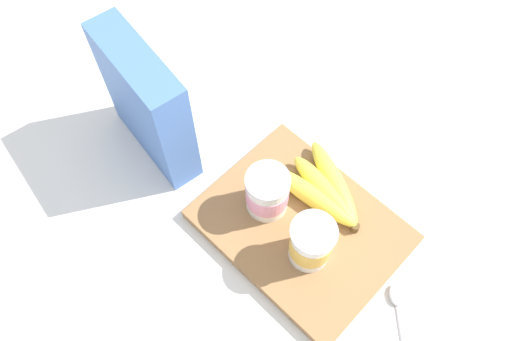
{
  "coord_description": "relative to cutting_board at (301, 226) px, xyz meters",
  "views": [
    {
      "loc": [
        -0.18,
        0.29,
        0.8
      ],
      "look_at": [
        0.11,
        0.0,
        0.07
      ],
      "focal_mm": 35.24,
      "sensor_mm": 36.0,
      "label": 1
    }
  ],
  "objects": [
    {
      "name": "yogurt_cup_front",
      "position": [
        -0.04,
        0.03,
        0.06
      ],
      "size": [
        0.07,
        0.07,
        0.1
      ],
      "color": "white",
      "rests_on": "cutting_board"
    },
    {
      "name": "spoon",
      "position": [
        -0.21,
        -0.0,
        -0.01
      ],
      "size": [
        0.11,
        0.1,
        0.01
      ],
      "color": "silver",
      "rests_on": "ground_plane"
    },
    {
      "name": "yogurt_cup_back",
      "position": [
        0.07,
        0.01,
        0.06
      ],
      "size": [
        0.07,
        0.07,
        0.09
      ],
      "color": "white",
      "rests_on": "cutting_board"
    },
    {
      "name": "ground_plane",
      "position": [
        0.0,
        0.0,
        -0.01
      ],
      "size": [
        2.4,
        2.4,
        0.0
      ],
      "primitive_type": "plane",
      "color": "silver"
    },
    {
      "name": "cereal_box",
      "position": [
        0.31,
        0.06,
        0.11
      ],
      "size": [
        0.21,
        0.09,
        0.24
      ],
      "primitive_type": "cube",
      "rotation": [
        0.0,
        0.0,
        -0.15
      ],
      "color": "#4770B7",
      "rests_on": "ground_plane"
    },
    {
      "name": "cutting_board",
      "position": [
        0.0,
        0.0,
        0.0
      ],
      "size": [
        0.32,
        0.25,
        0.02
      ],
      "primitive_type": "cube",
      "color": "olive",
      "rests_on": "ground_plane"
    },
    {
      "name": "banana_bunch",
      "position": [
        0.01,
        -0.07,
        0.03
      ],
      "size": [
        0.18,
        0.12,
        0.03
      ],
      "color": "yellow",
      "rests_on": "cutting_board"
    }
  ]
}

